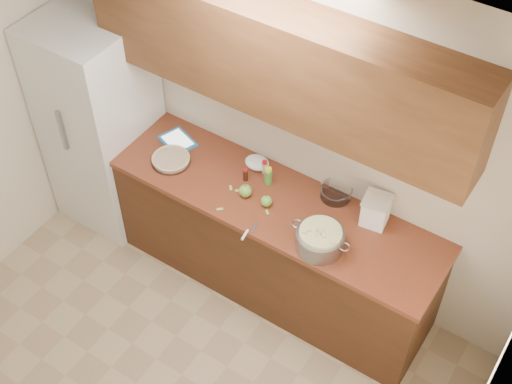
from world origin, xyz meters
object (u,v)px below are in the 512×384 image
Objects in this scene: pie at (171,159)px; colander at (320,239)px; tablet at (178,141)px; flour_canister at (376,210)px.

pie is 0.68× the size of colander.
colander is 1.36× the size of tablet.
pie is 1.31× the size of flour_canister.
pie is 1.28m from colander.
flour_canister reaches higher than colander.
colander is 1.91× the size of flour_canister.
tablet is (-0.09, 0.19, -0.01)m from pie.
pie reaches higher than tablet.
pie is 0.93× the size of tablet.
colander reaches higher than tablet.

